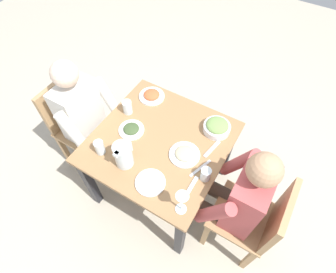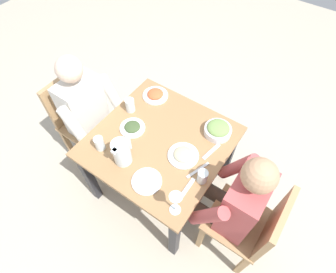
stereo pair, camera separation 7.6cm
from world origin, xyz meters
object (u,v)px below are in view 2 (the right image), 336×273
at_px(dining_table, 160,149).
at_px(water_glass_by_pitcher, 99,143).
at_px(plate_rice_curry, 155,95).
at_px(plate_yoghurt, 147,181).
at_px(plate_dolmas, 132,127).
at_px(salad_bowl, 218,130).
at_px(diner_near, 228,200).
at_px(plate_beans, 183,155).
at_px(diner_far, 93,116).
at_px(chair_far, 80,117).
at_px(chair_near, 251,225).
at_px(water_pitcher, 122,152).
at_px(wine_glass, 176,201).
at_px(water_glass_near_left, 202,176).
at_px(water_glass_far_left, 130,105).

bearing_deg(dining_table, water_glass_by_pitcher, 133.65).
bearing_deg(plate_rice_curry, plate_yoghurt, -147.75).
xyz_separation_m(dining_table, plate_dolmas, (-0.03, 0.23, 0.13)).
relative_size(salad_bowl, plate_yoghurt, 1.00).
height_order(diner_near, plate_beans, diner_near).
bearing_deg(diner_near, diner_far, 89.24).
bearing_deg(plate_dolmas, water_glass_by_pitcher, 164.11).
bearing_deg(chair_far, plate_rice_curry, -52.08).
bearing_deg(salad_bowl, diner_near, -141.93).
distance_m(chair_near, salad_bowl, 0.68).
bearing_deg(chair_near, plate_dolmas, 86.61).
height_order(plate_dolmas, plate_rice_curry, plate_rice_curry).
height_order(dining_table, chair_near, chair_near).
bearing_deg(plate_yoghurt, water_glass_by_pitcher, 86.62).
relative_size(chair_far, plate_beans, 4.12).
bearing_deg(dining_table, plate_beans, -94.28).
xyz_separation_m(water_pitcher, plate_dolmas, (0.24, 0.12, -0.08)).
distance_m(plate_beans, wine_glass, 0.40).
bearing_deg(water_glass_near_left, diner_near, -87.15).
bearing_deg(plate_beans, water_glass_near_left, -113.11).
xyz_separation_m(plate_beans, water_glass_far_left, (0.12, 0.56, 0.04)).
height_order(salad_bowl, water_glass_far_left, water_glass_far_left).
relative_size(chair_near, plate_yoghurt, 4.49).
height_order(diner_far, water_glass_far_left, diner_far).
distance_m(plate_dolmas, wine_glass, 0.70).
xyz_separation_m(diner_far, water_glass_far_left, (0.18, -0.25, 0.13)).
xyz_separation_m(chair_near, diner_far, (0.02, 1.41, 0.15)).
bearing_deg(plate_rice_curry, dining_table, -139.49).
xyz_separation_m(diner_near, water_glass_near_left, (-0.01, 0.20, 0.12)).
relative_size(plate_dolmas, plate_rice_curry, 0.91).
xyz_separation_m(plate_dolmas, plate_yoghurt, (-0.28, -0.35, -0.00)).
relative_size(plate_rice_curry, water_glass_by_pitcher, 1.89).
distance_m(plate_rice_curry, water_glass_near_left, 0.81).
bearing_deg(salad_bowl, diner_far, 111.85).
height_order(diner_far, water_glass_near_left, diner_far).
xyz_separation_m(salad_bowl, wine_glass, (-0.65, -0.07, 0.10)).
distance_m(chair_near, diner_far, 1.42).
height_order(chair_far, water_glass_by_pitcher, chair_far).
height_order(diner_near, wine_glass, diner_near).
bearing_deg(chair_far, water_glass_far_left, -68.48).
xyz_separation_m(chair_near, plate_rice_curry, (0.42, 1.09, 0.24)).
bearing_deg(plate_beans, water_glass_far_left, 77.87).
bearing_deg(wine_glass, diner_near, -39.84).
distance_m(plate_yoghurt, water_glass_by_pitcher, 0.42).
distance_m(salad_bowl, water_glass_near_left, 0.40).
relative_size(plate_rice_curry, wine_glass, 1.05).
relative_size(diner_far, salad_bowl, 5.99).
bearing_deg(chair_far, chair_near, -90.57).
distance_m(salad_bowl, water_glass_far_left, 0.68).
height_order(chair_near, wine_glass, wine_glass).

